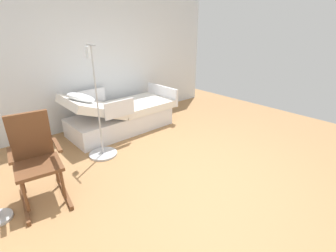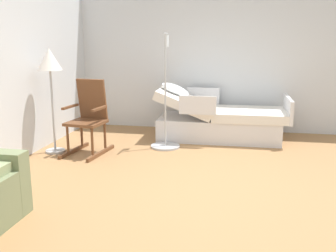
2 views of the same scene
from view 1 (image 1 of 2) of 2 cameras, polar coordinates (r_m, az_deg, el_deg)
The scene contains 5 objects.
ground_plane at distance 3.55m, azimuth 8.87°, elevation -10.91°, with size 6.95×6.95×0.00m, color #9E7247.
side_wall at distance 5.26m, azimuth -15.15°, elevation 15.38°, with size 0.10×5.45×2.70m, color silver.
hospital_bed at distance 4.87m, azimuth -10.91°, elevation 2.39°, with size 1.06×2.13×0.94m.
rocking_chair at distance 3.22m, azimuth -28.13°, elevation -6.85°, with size 0.82×0.57×1.05m.
iv_pole at distance 4.01m, azimuth -15.11°, elevation -3.24°, with size 0.44×0.44×1.69m.
Camera 1 is at (-1.85, 2.33, 1.94)m, focal length 26.39 mm.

